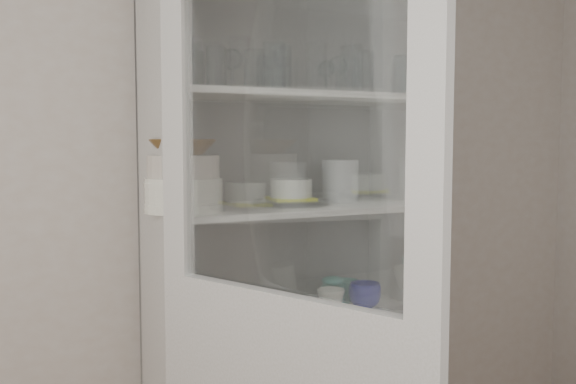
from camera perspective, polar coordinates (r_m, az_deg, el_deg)
name	(u,v)px	position (r m, az deg, el deg)	size (l,w,h in m)	color
wall_back	(216,191)	(2.47, -6.42, 0.05)	(3.60, 0.02, 2.60)	#BDAEA0
pantry_cabinet	(281,288)	(2.45, -0.62, -8.49)	(1.00, 0.45, 2.10)	beige
cupboard_door	(284,379)	(1.74, -0.40, -16.32)	(0.42, 0.83, 2.00)	beige
tumbler_0	(190,62)	(2.05, -8.71, 11.32)	(0.07, 0.07, 0.15)	silver
tumbler_1	(216,67)	(2.07, -6.39, 10.98)	(0.06, 0.06, 0.13)	silver
tumbler_2	(281,68)	(2.17, -0.66, 10.96)	(0.07, 0.07, 0.15)	silver
tumbler_3	(274,66)	(2.15, -1.21, 11.10)	(0.08, 0.08, 0.15)	silver
tumbler_4	(363,72)	(2.32, 6.72, 10.51)	(0.07, 0.07, 0.15)	silver
tumbler_5	(403,75)	(2.41, 10.15, 10.19)	(0.07, 0.07, 0.14)	silver
tumbler_6	(401,76)	(2.45, 10.01, 10.12)	(0.07, 0.07, 0.14)	silver
tumbler_7	(178,66)	(2.18, -9.79, 10.98)	(0.08, 0.08, 0.16)	silver
tumbler_8	(195,71)	(2.18, -8.26, 10.60)	(0.06, 0.06, 0.13)	silver
tumbler_9	(254,72)	(2.29, -3.01, 10.65)	(0.08, 0.08, 0.15)	silver
tumbler_10	(265,75)	(2.28, -2.06, 10.37)	(0.06, 0.06, 0.13)	silver
goblet_0	(182,68)	(2.30, -9.37, 10.86)	(0.08, 0.08, 0.17)	silver
goblet_1	(232,69)	(2.37, -4.97, 10.81)	(0.08, 0.08, 0.18)	silver
goblet_2	(338,75)	(2.51, 4.46, 10.36)	(0.08, 0.08, 0.17)	silver
goblet_3	(327,77)	(2.50, 3.44, 10.16)	(0.07, 0.07, 0.15)	silver
plate_stack_front	(184,195)	(2.12, -9.25, -0.24)	(0.26, 0.26, 0.11)	white
plate_stack_back	(173,192)	(2.33, -10.21, 0.00)	(0.20, 0.20, 0.10)	white
cream_bowl	(183,167)	(2.12, -9.28, 2.25)	(0.24, 0.24, 0.07)	beige
terracotta_bowl	(183,147)	(2.12, -9.30, 3.95)	(0.22, 0.22, 0.05)	brown
glass_platter	(291,202)	(2.34, 0.29, -0.92)	(0.28, 0.28, 0.02)	silver
yellow_trivet	(291,199)	(2.34, 0.29, -0.60)	(0.15, 0.15, 0.01)	yellow
white_ramekin	(291,188)	(2.34, 0.29, 0.35)	(0.15, 0.15, 0.07)	white
grey_bowl_stack	(340,181)	(2.46, 4.67, 1.01)	(0.14, 0.14, 0.16)	silver
mug_blue	(365,295)	(2.48, 6.85, -9.10)	(0.12, 0.12, 0.10)	navy
mug_teal	(346,291)	(2.56, 5.19, -8.75)	(0.10, 0.10, 0.09)	teal
mug_white	(331,302)	(2.37, 3.83, -9.71)	(0.10, 0.10, 0.09)	white
teal_jar	(333,293)	(2.49, 4.01, -8.97)	(0.08, 0.08, 0.10)	teal
measuring_cups	(284,315)	(2.30, -0.34, -10.86)	(0.10, 0.10, 0.04)	silver
white_canister	(183,306)	(2.26, -9.31, -9.95)	(0.11, 0.11, 0.14)	white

